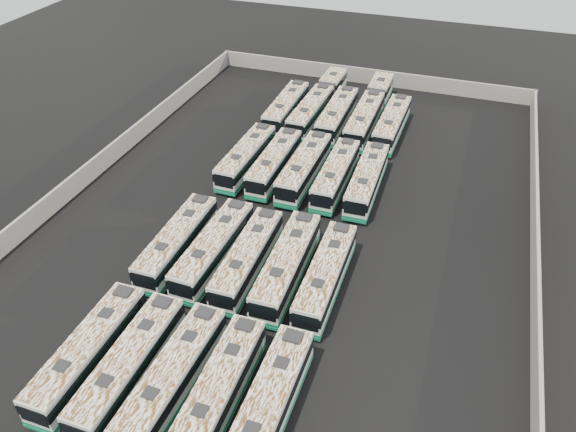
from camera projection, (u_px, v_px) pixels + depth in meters
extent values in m
plane|color=black|center=(285.00, 226.00, 53.58)|extent=(140.00, 140.00, 0.00)
cube|color=gray|center=(369.00, 76.00, 80.63)|extent=(45.20, 0.30, 2.20)
cube|color=gray|center=(535.00, 268.00, 46.99)|extent=(0.30, 73.20, 2.20)
cube|color=gray|center=(85.00, 176.00, 58.88)|extent=(0.30, 73.20, 2.20)
cube|color=beige|center=(89.00, 352.00, 39.11)|extent=(2.38, 11.33, 2.60)
cube|color=#0F6B4A|center=(92.00, 361.00, 39.67)|extent=(2.43, 11.38, 0.40)
cube|color=black|center=(88.00, 348.00, 38.86)|extent=(2.44, 11.39, 0.87)
cube|color=black|center=(33.00, 417.00, 34.59)|extent=(2.08, 0.06, 1.37)
cube|color=#0F6B4A|center=(39.00, 430.00, 35.44)|extent=(2.36, 0.10, 0.26)
cube|color=white|center=(85.00, 339.00, 38.33)|extent=(2.33, 11.11, 0.07)
cube|color=black|center=(61.00, 366.00, 36.37)|extent=(0.90, 0.90, 0.13)
cube|color=black|center=(106.00, 313.00, 40.18)|extent=(0.90, 0.90, 0.13)
cube|color=black|center=(123.00, 292.00, 41.88)|extent=(1.23, 1.04, 0.25)
cylinder|color=black|center=(47.00, 400.00, 37.29)|extent=(0.27, 0.94, 0.94)
cylinder|color=black|center=(73.00, 408.00, 36.76)|extent=(0.27, 0.94, 0.94)
cylinder|color=black|center=(109.00, 323.00, 42.83)|extent=(0.27, 0.94, 0.94)
cylinder|color=black|center=(132.00, 330.00, 42.29)|extent=(0.27, 0.94, 0.94)
cube|color=beige|center=(130.00, 365.00, 38.17)|extent=(2.38, 11.41, 2.61)
cube|color=#0F6B4A|center=(132.00, 374.00, 38.73)|extent=(2.43, 11.46, 0.40)
cube|color=black|center=(129.00, 361.00, 37.91)|extent=(2.44, 11.47, 0.87)
cube|color=white|center=(126.00, 352.00, 37.38)|extent=(2.33, 11.18, 0.07)
cube|color=black|center=(104.00, 381.00, 35.41)|extent=(0.90, 0.90, 0.13)
cube|color=black|center=(146.00, 325.00, 39.24)|extent=(0.90, 0.90, 0.13)
cube|color=black|center=(162.00, 302.00, 40.95)|extent=(1.24, 1.05, 0.25)
cylinder|color=black|center=(88.00, 415.00, 36.34)|extent=(0.27, 0.95, 0.95)
cylinder|color=black|center=(115.00, 425.00, 35.79)|extent=(0.27, 0.95, 0.95)
cylinder|color=black|center=(147.00, 335.00, 41.91)|extent=(0.27, 0.95, 0.95)
cylinder|color=black|center=(171.00, 342.00, 41.37)|extent=(0.27, 0.95, 0.95)
cube|color=beige|center=(173.00, 377.00, 37.39)|extent=(2.64, 11.36, 2.59)
cube|color=#0F6B4A|center=(175.00, 386.00, 37.95)|extent=(2.70, 11.41, 0.40)
cube|color=black|center=(173.00, 373.00, 37.14)|extent=(2.71, 11.42, 0.87)
cube|color=white|center=(171.00, 364.00, 36.62)|extent=(2.59, 11.13, 0.07)
cube|color=black|center=(150.00, 393.00, 34.68)|extent=(0.92, 0.92, 0.13)
cube|color=black|center=(189.00, 336.00, 38.44)|extent=(0.92, 0.92, 0.13)
cube|color=black|center=(205.00, 313.00, 40.12)|extent=(1.25, 1.07, 0.24)
cylinder|color=black|center=(133.00, 428.00, 35.63)|extent=(0.29, 0.95, 0.94)
cylinder|color=black|center=(188.00, 345.00, 41.10)|extent=(0.29, 0.95, 0.94)
cylinder|color=black|center=(213.00, 353.00, 40.52)|extent=(0.29, 0.95, 0.94)
cube|color=beige|center=(219.00, 392.00, 36.43)|extent=(2.51, 11.30, 2.58)
cube|color=#0F6B4A|center=(220.00, 401.00, 36.99)|extent=(2.56, 11.35, 0.39)
cube|color=black|center=(218.00, 388.00, 36.18)|extent=(2.58, 11.36, 0.86)
cube|color=white|center=(217.00, 379.00, 35.66)|extent=(2.46, 11.08, 0.07)
cube|color=black|center=(200.00, 410.00, 33.70)|extent=(0.91, 0.91, 0.13)
cube|color=black|center=(232.00, 349.00, 37.50)|extent=(0.91, 0.91, 0.13)
cube|color=black|center=(245.00, 325.00, 39.20)|extent=(1.24, 1.05, 0.24)
cylinder|color=black|center=(228.00, 358.00, 40.13)|extent=(0.28, 0.94, 0.94)
cylinder|color=black|center=(254.00, 365.00, 39.62)|extent=(0.28, 0.94, 0.94)
cube|color=beige|center=(268.00, 408.00, 35.41)|extent=(2.42, 11.60, 2.66)
cube|color=#0F6B4A|center=(268.00, 417.00, 35.98)|extent=(2.47, 11.65, 0.41)
cube|color=black|center=(268.00, 404.00, 35.15)|extent=(2.48, 11.66, 0.89)
cube|color=white|center=(267.00, 395.00, 34.61)|extent=(2.37, 11.37, 0.07)
cube|color=black|center=(252.00, 429.00, 32.60)|extent=(0.92, 0.92, 0.14)
cube|color=black|center=(281.00, 362.00, 36.50)|extent=(0.92, 0.92, 0.14)
cube|color=black|center=(293.00, 336.00, 38.24)|extent=(1.26, 1.06, 0.25)
cylinder|color=black|center=(273.00, 371.00, 39.21)|extent=(0.27, 0.97, 0.97)
cylinder|color=black|center=(301.00, 379.00, 38.66)|extent=(0.27, 0.97, 0.97)
cube|color=beige|center=(177.00, 242.00, 49.02)|extent=(2.45, 11.35, 2.60)
cube|color=#0F6B4A|center=(179.00, 250.00, 49.58)|extent=(2.50, 11.40, 0.40)
cube|color=black|center=(177.00, 238.00, 48.77)|extent=(2.51, 11.41, 0.87)
cube|color=black|center=(143.00, 281.00, 44.49)|extent=(2.08, 0.08, 1.37)
cube|color=#0F6B4A|center=(146.00, 295.00, 45.34)|extent=(2.36, 0.12, 0.26)
cube|color=white|center=(176.00, 230.00, 48.24)|extent=(2.40, 11.12, 0.07)
cube|color=black|center=(161.00, 246.00, 46.28)|extent=(0.90, 0.90, 0.13)
cube|color=black|center=(189.00, 213.00, 50.09)|extent=(0.90, 0.90, 0.13)
cube|color=black|center=(200.00, 199.00, 51.80)|extent=(1.24, 1.05, 0.25)
cylinder|color=black|center=(148.00, 276.00, 47.19)|extent=(0.27, 0.95, 0.94)
cylinder|color=black|center=(169.00, 281.00, 46.66)|extent=(0.27, 0.95, 0.94)
cylinder|color=black|center=(188.00, 227.00, 52.74)|extent=(0.27, 0.95, 0.94)
cylinder|color=black|center=(207.00, 231.00, 52.21)|extent=(0.27, 0.95, 0.94)
cube|color=beige|center=(214.00, 249.00, 48.21)|extent=(2.66, 11.57, 2.64)
cube|color=#0F6B4A|center=(214.00, 257.00, 48.78)|extent=(2.71, 11.62, 0.40)
cube|color=black|center=(213.00, 245.00, 47.95)|extent=(2.72, 11.63, 0.88)
cube|color=black|center=(180.00, 290.00, 43.65)|extent=(2.11, 0.11, 1.39)
cube|color=#0F6B4A|center=(182.00, 303.00, 44.51)|extent=(2.40, 0.15, 0.27)
cube|color=white|center=(212.00, 237.00, 47.41)|extent=(2.60, 11.34, 0.07)
cube|color=black|center=(198.00, 254.00, 45.44)|extent=(0.93, 0.93, 0.13)
cube|color=black|center=(225.00, 219.00, 49.28)|extent=(0.93, 0.93, 0.13)
cube|color=black|center=(236.00, 205.00, 50.99)|extent=(1.27, 1.08, 0.25)
cylinder|color=black|center=(183.00, 284.00, 46.40)|extent=(0.29, 0.97, 0.96)
cylinder|color=black|center=(206.00, 290.00, 45.82)|extent=(0.29, 0.97, 0.96)
cylinder|color=black|center=(223.00, 233.00, 51.98)|extent=(0.29, 0.97, 0.96)
cylinder|color=black|center=(243.00, 237.00, 51.40)|extent=(0.29, 0.97, 0.96)
cube|color=beige|center=(248.00, 259.00, 47.23)|extent=(2.54, 11.30, 2.58)
cube|color=#0F6B4A|center=(248.00, 267.00, 47.79)|extent=(2.59, 11.35, 0.39)
cube|color=black|center=(248.00, 255.00, 46.98)|extent=(2.60, 11.36, 0.86)
cube|color=black|center=(220.00, 301.00, 42.72)|extent=(2.06, 0.10, 1.36)
cube|color=#0F6B4A|center=(222.00, 314.00, 43.56)|extent=(2.35, 0.14, 0.26)
cube|color=white|center=(247.00, 246.00, 46.46)|extent=(2.49, 11.07, 0.07)
cube|color=black|center=(235.00, 264.00, 44.50)|extent=(0.91, 0.91, 0.13)
cube|color=black|center=(258.00, 228.00, 48.30)|extent=(0.91, 0.91, 0.13)
cube|color=black|center=(267.00, 213.00, 50.00)|extent=(1.24, 1.05, 0.24)
cylinder|color=black|center=(220.00, 294.00, 45.40)|extent=(0.28, 0.94, 0.94)
cylinder|color=black|center=(243.00, 300.00, 44.89)|extent=(0.28, 0.94, 0.94)
cylinder|color=black|center=(253.00, 241.00, 50.93)|extent=(0.28, 0.94, 0.94)
cylinder|color=black|center=(273.00, 246.00, 50.42)|extent=(0.28, 0.94, 0.94)
cube|color=beige|center=(287.00, 266.00, 46.39)|extent=(2.73, 11.83, 2.70)
cube|color=#0F6B4A|center=(287.00, 274.00, 46.97)|extent=(2.78, 11.88, 0.41)
cube|color=black|center=(287.00, 261.00, 46.13)|extent=(2.79, 11.89, 0.90)
cube|color=black|center=(262.00, 312.00, 41.66)|extent=(2.16, 0.11, 1.42)
cube|color=#0F6B4A|center=(263.00, 326.00, 42.54)|extent=(2.46, 0.16, 0.27)
cube|color=white|center=(287.00, 253.00, 45.58)|extent=(2.67, 11.59, 0.07)
cube|color=black|center=(276.00, 272.00, 43.53)|extent=(0.95, 0.95, 0.14)
cube|color=black|center=(296.00, 233.00, 47.51)|extent=(0.95, 0.95, 0.14)
cube|color=black|center=(304.00, 217.00, 49.30)|extent=(1.30, 1.11, 0.26)
cylinder|color=black|center=(259.00, 304.00, 44.46)|extent=(0.30, 0.99, 0.98)
cylinder|color=black|center=(285.00, 310.00, 43.94)|extent=(0.30, 0.99, 0.98)
cylinder|color=black|center=(289.00, 247.00, 50.26)|extent=(0.30, 0.99, 0.98)
cylinder|color=black|center=(311.00, 252.00, 49.74)|extent=(0.30, 0.99, 0.98)
cube|color=beige|center=(326.00, 276.00, 45.46)|extent=(2.48, 11.37, 2.60)
cube|color=#0F6B4A|center=(325.00, 285.00, 46.02)|extent=(2.53, 11.42, 0.40)
cube|color=black|center=(326.00, 272.00, 45.20)|extent=(2.54, 11.43, 0.87)
cube|color=black|center=(305.00, 323.00, 40.92)|extent=(2.08, 0.08, 1.37)
cube|color=#0F6B4A|center=(305.00, 336.00, 41.77)|extent=(2.36, 0.12, 0.26)
cube|color=white|center=(326.00, 264.00, 44.68)|extent=(2.43, 11.14, 0.07)
cube|color=black|center=(318.00, 283.00, 42.71)|extent=(0.91, 0.91, 0.13)
cube|color=black|center=(334.00, 244.00, 46.53)|extent=(0.91, 0.91, 0.13)
cube|color=black|center=(341.00, 228.00, 48.24)|extent=(1.24, 1.05, 0.25)
cylinder|color=black|center=(300.00, 314.00, 43.62)|extent=(0.27, 0.95, 0.95)
cylinder|color=black|center=(325.00, 320.00, 43.10)|extent=(0.27, 0.95, 0.95)
cylinder|color=black|center=(325.00, 257.00, 49.18)|extent=(0.27, 0.95, 0.95)
cylinder|color=black|center=(348.00, 262.00, 48.66)|extent=(0.27, 0.95, 0.95)
cube|color=beige|center=(246.00, 157.00, 60.90)|extent=(2.57, 11.36, 2.59)
cube|color=#0F6B4A|center=(247.00, 165.00, 61.45)|extent=(2.62, 11.41, 0.40)
cube|color=black|center=(246.00, 154.00, 60.64)|extent=(2.63, 11.42, 0.87)
cube|color=black|center=(223.00, 181.00, 56.41)|extent=(2.08, 0.10, 1.37)
cube|color=#0F6B4A|center=(224.00, 193.00, 57.26)|extent=(2.36, 0.14, 0.26)
cube|color=white|center=(246.00, 147.00, 60.12)|extent=(2.52, 11.13, 0.07)
cube|color=black|center=(236.00, 157.00, 58.17)|extent=(0.91, 0.91, 0.13)
cube|color=black|center=(255.00, 136.00, 61.95)|extent=(0.91, 0.91, 0.13)
cube|color=black|center=(263.00, 126.00, 63.63)|extent=(1.24, 1.06, 0.25)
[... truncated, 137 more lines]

